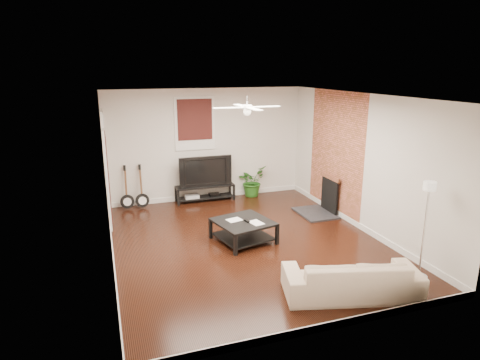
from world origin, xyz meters
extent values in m
cube|color=black|center=(0.00, 0.00, 0.00)|extent=(5.00, 6.00, 0.01)
cube|color=white|center=(0.00, 0.00, 2.80)|extent=(5.00, 6.00, 0.01)
cube|color=silver|center=(0.00, 3.00, 1.40)|extent=(5.00, 0.01, 2.80)
cube|color=silver|center=(0.00, -3.00, 1.40)|extent=(5.00, 0.01, 2.80)
cube|color=silver|center=(-2.50, 0.00, 1.40)|extent=(0.01, 6.00, 2.80)
cube|color=silver|center=(2.50, 0.00, 1.40)|extent=(0.01, 6.00, 2.80)
cube|color=#975530|center=(2.49, 1.00, 1.40)|extent=(0.02, 2.20, 2.80)
cube|color=black|center=(2.20, 1.00, 0.46)|extent=(0.80, 1.10, 0.92)
cube|color=black|center=(-0.30, 2.97, 1.95)|extent=(1.00, 0.06, 1.30)
cube|color=white|center=(-2.46, 1.90, 1.25)|extent=(0.08, 1.00, 2.50)
cube|color=black|center=(-0.13, 2.78, 0.21)|extent=(1.48, 0.39, 0.41)
imported|color=black|center=(-0.13, 2.80, 0.80)|extent=(1.32, 0.17, 0.76)
cube|color=black|center=(-0.05, 0.07, 0.21)|extent=(1.20, 1.20, 0.42)
imported|color=#BAA98B|center=(0.82, -2.32, 0.29)|extent=(2.11, 1.26, 0.58)
imported|color=#25611B|center=(1.15, 2.82, 0.40)|extent=(0.95, 0.93, 0.79)
camera|label=1|loc=(-2.53, -7.07, 3.29)|focal=31.19mm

